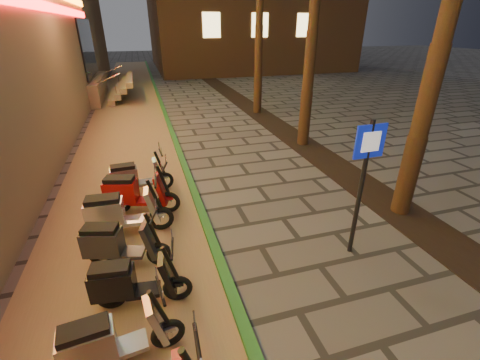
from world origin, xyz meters
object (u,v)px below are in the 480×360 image
object	(u,v)px
pedestrian_sign	(364,172)
scooter_6	(117,244)
scooter_7	(119,213)
scooter_9	(134,177)
scooter_4	(109,341)
scooter_5	(129,283)
scooter_8	(133,193)

from	to	relation	value
pedestrian_sign	scooter_6	xyz separation A→B (m)	(-4.25, 0.86, -1.21)
scooter_7	scooter_9	xyz separation A→B (m)	(0.30, 1.81, -0.05)
scooter_4	scooter_7	world-z (taller)	scooter_7
pedestrian_sign	scooter_9	distance (m)	5.50
pedestrian_sign	scooter_7	bearing A→B (deg)	154.97
scooter_5	scooter_9	bearing A→B (deg)	95.75
pedestrian_sign	scooter_5	world-z (taller)	pedestrian_sign
scooter_5	scooter_8	distance (m)	2.88
scooter_7	scooter_8	size ratio (longest dim) A/B	1.02
scooter_7	scooter_8	world-z (taller)	scooter_7
scooter_5	scooter_7	distance (m)	2.04
scooter_5	scooter_8	size ratio (longest dim) A/B	0.89
scooter_5	scooter_4	bearing A→B (deg)	-95.83
pedestrian_sign	scooter_6	bearing A→B (deg)	167.13
scooter_6	scooter_9	size ratio (longest dim) A/B	0.99
scooter_8	scooter_9	bearing A→B (deg)	103.54
scooter_8	scooter_9	size ratio (longest dim) A/B	1.08
scooter_8	scooter_4	bearing A→B (deg)	-78.76
pedestrian_sign	scooter_7	distance (m)	4.76
scooter_9	pedestrian_sign	bearing A→B (deg)	-47.33
scooter_5	pedestrian_sign	bearing A→B (deg)	9.75
scooter_4	scooter_5	bearing A→B (deg)	69.98
pedestrian_sign	scooter_8	size ratio (longest dim) A/B	1.55
scooter_6	scooter_7	distance (m)	0.99
scooter_6	scooter_8	size ratio (longest dim) A/B	0.92
scooter_5	scooter_8	world-z (taller)	scooter_8
pedestrian_sign	scooter_8	bearing A→B (deg)	144.33
scooter_9	scooter_8	bearing A→B (deg)	-96.45
pedestrian_sign	scooter_8	distance (m)	4.94
scooter_7	scooter_4	bearing A→B (deg)	-87.48
pedestrian_sign	scooter_4	distance (m)	4.58
scooter_6	scooter_8	distance (m)	1.86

